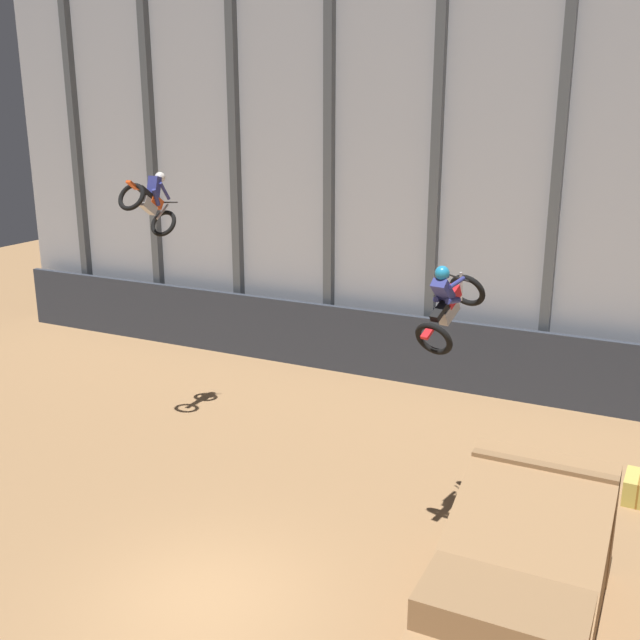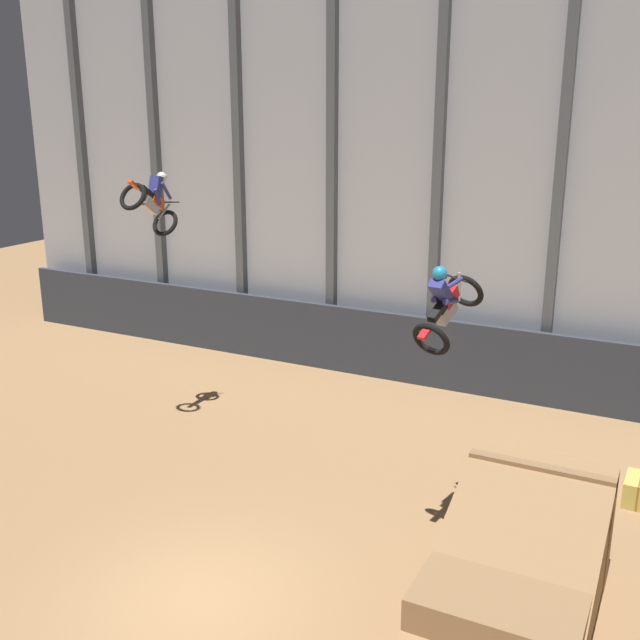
{
  "view_description": "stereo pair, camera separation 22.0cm",
  "coord_description": "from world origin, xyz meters",
  "px_view_note": "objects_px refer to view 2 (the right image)",
  "views": [
    {
      "loc": [
        6.59,
        -8.95,
        8.16
      ],
      "look_at": [
        -0.71,
        5.96,
        3.39
      ],
      "focal_mm": 42.0,
      "sensor_mm": 36.0,
      "label": 1
    },
    {
      "loc": [
        6.79,
        -8.85,
        8.16
      ],
      "look_at": [
        -0.71,
        5.96,
        3.39
      ],
      "focal_mm": 42.0,
      "sensor_mm": 36.0,
      "label": 2
    }
  ],
  "objects_px": {
    "rider_bike_left_air": "(152,202)",
    "rider_bike_right_air": "(446,305)",
    "hay_bale_trackside": "(639,490)",
    "dirt_ramp": "(517,576)"
  },
  "relations": [
    {
      "from": "rider_bike_right_air",
      "to": "hay_bale_trackside",
      "type": "distance_m",
      "value": 6.4
    },
    {
      "from": "dirt_ramp",
      "to": "rider_bike_right_air",
      "type": "distance_m",
      "value": 4.74
    },
    {
      "from": "dirt_ramp",
      "to": "rider_bike_right_air",
      "type": "height_order",
      "value": "rider_bike_right_air"
    },
    {
      "from": "hay_bale_trackside",
      "to": "rider_bike_left_air",
      "type": "bearing_deg",
      "value": -174.44
    },
    {
      "from": "rider_bike_left_air",
      "to": "rider_bike_right_air",
      "type": "xyz_separation_m",
      "value": [
        8.21,
        -1.95,
        -1.2
      ]
    },
    {
      "from": "dirt_ramp",
      "to": "hay_bale_trackside",
      "type": "xyz_separation_m",
      "value": [
        1.52,
        4.93,
        -0.49
      ]
    },
    {
      "from": "rider_bike_right_air",
      "to": "hay_bale_trackside",
      "type": "height_order",
      "value": "rider_bike_right_air"
    },
    {
      "from": "dirt_ramp",
      "to": "hay_bale_trackside",
      "type": "height_order",
      "value": "dirt_ramp"
    },
    {
      "from": "dirt_ramp",
      "to": "rider_bike_left_air",
      "type": "bearing_deg",
      "value": 159.59
    },
    {
      "from": "rider_bike_left_air",
      "to": "dirt_ramp",
      "type": "bearing_deg",
      "value": -20.54
    }
  ]
}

